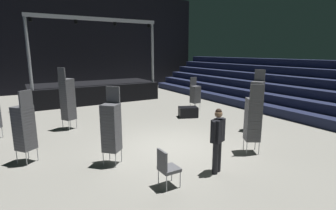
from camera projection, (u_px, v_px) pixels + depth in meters
ground_plane at (170, 148)px, 8.86m from camera, size 22.00×30.00×0.10m
arena_end_wall at (74, 41)px, 20.70m from camera, size 22.00×0.30×8.00m
bleacher_bank_right at (302, 86)px, 13.75m from camera, size 4.50×24.00×2.70m
stage_riser at (94, 91)px, 17.03m from camera, size 7.78×3.42×5.11m
man_with_tie at (218, 137)px, 6.74m from camera, size 0.56×0.37×1.75m
chair_stack_front_right at (253, 119)px, 8.10m from camera, size 0.60×0.60×2.22m
chair_stack_mid_left at (257, 101)px, 10.39m from camera, size 0.59×0.59×2.48m
chair_stack_mid_right at (68, 99)px, 10.59m from camera, size 0.60×0.60×2.56m
chair_stack_mid_centre at (24, 127)px, 7.36m from camera, size 0.62×0.62×2.14m
chair_stack_rear_left at (195, 94)px, 14.15m from camera, size 0.45×0.45×1.79m
chair_stack_rear_right at (111, 127)px, 7.25m from camera, size 0.62×0.62×2.22m
equipment_road_case at (188, 112)px, 12.73m from camera, size 1.06×0.89×0.50m
loose_chair_near_man at (167, 166)px, 6.08m from camera, size 0.45×0.45×0.95m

